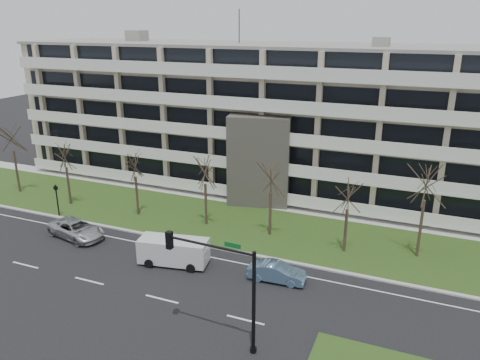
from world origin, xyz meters
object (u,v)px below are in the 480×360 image
at_px(pedestrian_signal, 57,196).
at_px(silver_pickup, 76,229).
at_px(blue_sedan, 277,272).
at_px(white_van, 174,249).
at_px(traffic_signal, 223,279).

bearing_deg(pedestrian_signal, silver_pickup, -36.87).
relative_size(silver_pickup, blue_sedan, 1.31).
distance_m(silver_pickup, pedestrian_signal, 5.61).
xyz_separation_m(white_van, pedestrian_signal, (-14.70, 3.74, 0.82)).
relative_size(silver_pickup, white_van, 0.98).
xyz_separation_m(silver_pickup, white_van, (10.08, -0.83, 0.46)).
bearing_deg(pedestrian_signal, white_van, -18.95).
height_order(blue_sedan, pedestrian_signal, pedestrian_signal).
xyz_separation_m(silver_pickup, traffic_signal, (17.34, -7.85, 3.45)).
distance_m(silver_pickup, blue_sedan, 18.01).
bearing_deg(silver_pickup, blue_sedan, -78.63).
bearing_deg(blue_sedan, silver_pickup, 85.52).
distance_m(blue_sedan, pedestrian_signal, 22.88).
relative_size(silver_pickup, pedestrian_signal, 1.69).
bearing_deg(white_van, blue_sedan, -5.70).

